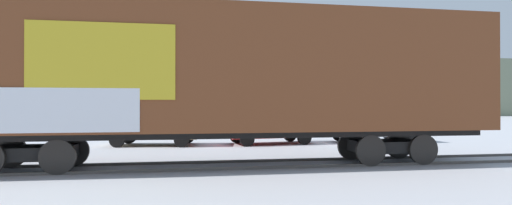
{
  "coord_description": "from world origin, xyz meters",
  "views": [
    {
      "loc": [
        -1.52,
        -11.91,
        1.81
      ],
      "look_at": [
        1.12,
        1.45,
        1.9
      ],
      "focal_mm": 28.38,
      "sensor_mm": 36.0,
      "label": 1
    }
  ],
  "objects_px": {
    "freight_car": "(222,73)",
    "parked_car_tan": "(153,128)",
    "parked_car_red": "(269,126)",
    "flagpole": "(150,30)",
    "parked_car_white": "(372,125)"
  },
  "relations": [
    {
      "from": "parked_car_red",
      "to": "parked_car_tan",
      "type": "bearing_deg",
      "value": 176.43
    },
    {
      "from": "freight_car",
      "to": "parked_car_red",
      "type": "distance_m",
      "value": 7.39
    },
    {
      "from": "parked_car_red",
      "to": "flagpole",
      "type": "bearing_deg",
      "value": 141.31
    },
    {
      "from": "parked_car_tan",
      "to": "parked_car_red",
      "type": "xyz_separation_m",
      "value": [
        5.31,
        -0.33,
        0.07
      ]
    },
    {
      "from": "freight_car",
      "to": "parked_car_tan",
      "type": "xyz_separation_m",
      "value": [
        -2.37,
        6.83,
        -1.96
      ]
    },
    {
      "from": "flagpole",
      "to": "parked_car_tan",
      "type": "bearing_deg",
      "value": -84.85
    },
    {
      "from": "freight_car",
      "to": "parked_car_red",
      "type": "bearing_deg",
      "value": 65.64
    },
    {
      "from": "flagpole",
      "to": "parked_car_white",
      "type": "relative_size",
      "value": 2.33
    },
    {
      "from": "parked_car_tan",
      "to": "parked_car_white",
      "type": "distance_m",
      "value": 10.41
    },
    {
      "from": "parked_car_tan",
      "to": "parked_car_white",
      "type": "height_order",
      "value": "parked_car_white"
    },
    {
      "from": "parked_car_red",
      "to": "parked_car_white",
      "type": "distance_m",
      "value": 5.09
    },
    {
      "from": "parked_car_tan",
      "to": "parked_car_red",
      "type": "distance_m",
      "value": 5.32
    },
    {
      "from": "freight_car",
      "to": "parked_car_tan",
      "type": "bearing_deg",
      "value": 109.1
    },
    {
      "from": "flagpole",
      "to": "parked_car_white",
      "type": "bearing_deg",
      "value": -23.84
    },
    {
      "from": "parked_car_tan",
      "to": "parked_car_white",
      "type": "bearing_deg",
      "value": -2.95
    }
  ]
}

